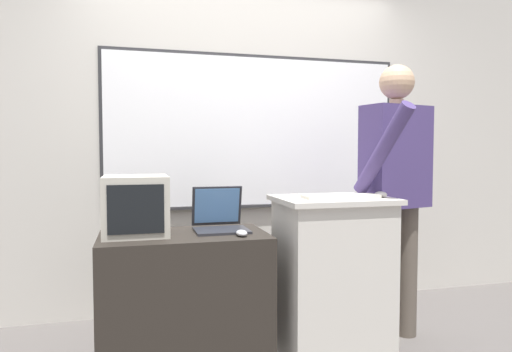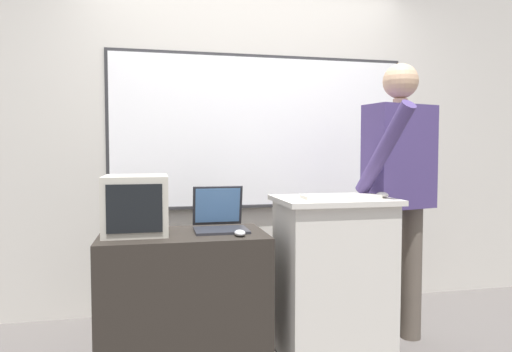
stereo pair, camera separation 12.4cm
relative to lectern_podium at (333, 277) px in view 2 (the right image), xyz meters
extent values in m
cube|color=beige|center=(-0.32, 1.04, 0.88)|extent=(6.40, 0.12, 2.72)
cube|color=#2D2D30|center=(-0.21, 0.98, 0.90)|extent=(2.33, 0.02, 1.19)
cube|color=white|center=(-0.21, 0.97, 0.90)|extent=(2.28, 0.02, 1.14)
cube|color=#2D2D30|center=(-0.21, 0.96, 0.32)|extent=(2.05, 0.04, 0.02)
cube|color=beige|center=(0.00, 0.00, -0.02)|extent=(0.61, 0.48, 0.93)
cube|color=beige|center=(0.00, 0.00, 0.46)|extent=(0.67, 0.53, 0.03)
cube|color=#28231E|center=(-0.87, 0.08, -0.10)|extent=(0.93, 0.54, 0.76)
cylinder|color=brown|center=(0.38, 0.10, -0.05)|extent=(0.13, 0.13, 0.87)
cylinder|color=brown|center=(0.61, 0.15, -0.05)|extent=(0.13, 0.13, 0.87)
cube|color=#473870|center=(0.49, 0.13, 0.71)|extent=(0.48, 0.32, 0.65)
cylinder|color=tan|center=(0.49, 0.13, 1.06)|extent=(0.09, 0.09, 0.04)
sphere|color=tan|center=(0.49, 0.13, 1.19)|extent=(0.22, 0.22, 0.22)
cylinder|color=#473870|center=(0.26, -0.12, 0.75)|extent=(0.19, 0.45, 0.54)
cylinder|color=#473870|center=(0.73, 0.18, 0.69)|extent=(0.08, 0.08, 0.62)
cube|color=#28282D|center=(-0.65, 0.09, 0.29)|extent=(0.31, 0.25, 0.01)
cube|color=#28282D|center=(-0.65, 0.24, 0.42)|extent=(0.30, 0.07, 0.24)
cube|color=#598CCC|center=(-0.65, 0.24, 0.42)|extent=(0.27, 0.05, 0.21)
cube|color=beige|center=(0.02, -0.07, 0.49)|extent=(0.45, 0.14, 0.02)
ellipsoid|color=#BCBCC1|center=(-0.57, -0.07, 0.30)|extent=(0.06, 0.10, 0.03)
ellipsoid|color=silver|center=(0.27, -0.07, 0.49)|extent=(0.06, 0.10, 0.03)
cube|color=#BCB7A8|center=(-1.13, 0.14, 0.45)|extent=(0.35, 0.39, 0.33)
cube|color=black|center=(-1.13, -0.06, 0.45)|extent=(0.29, 0.01, 0.26)
camera|label=1|loc=(-1.13, -2.48, 0.74)|focal=32.00mm
camera|label=2|loc=(-1.01, -2.51, 0.74)|focal=32.00mm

